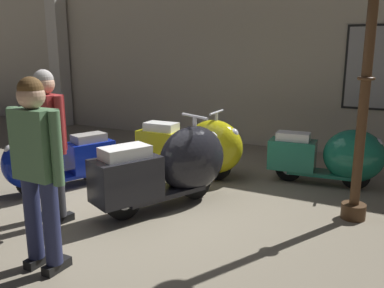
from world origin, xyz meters
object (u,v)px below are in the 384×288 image
Objects in this scene: scooter_1 at (197,147)px; lamppost at (367,69)px; scooter_0 at (52,161)px; scooter_3 at (334,156)px; scooter_2 at (174,166)px; visitor_1 at (37,162)px; visitor_0 at (48,136)px.

scooter_1 is 0.56× the size of lamppost.
scooter_0 is 1.00× the size of scooter_3.
scooter_2 is at bearing -163.14° from lamppost.
scooter_0 is 4.01m from scooter_3.
scooter_1 is (1.48, 1.54, 0.04)m from scooter_0.
scooter_2 is at bearing -7.01° from visitor_1.
scooter_1 is 2.02m from scooter_3.
visitor_1 reaches higher than scooter_1.
scooter_3 is at bearing 13.73° from scooter_1.
scooter_0 is 0.94× the size of scooter_1.
visitor_0 is 1.10m from visitor_1.
scooter_2 is at bearing -31.55° from visitor_0.
visitor_0 is at bearing -109.21° from scooter_1.
lamppost is at bearing -74.69° from scooter_3.
lamppost is (3.84, 1.00, 1.30)m from scooter_0.
scooter_3 is 0.95× the size of visitor_1.
scooter_3 reaches higher than scooter_0.
scooter_1 is 1.07× the size of scooter_3.
scooter_1 is at bearing -6.92° from visitor_0.
scooter_0 is at bearing 44.84° from visitor_1.
lamppost is 1.80× the size of visitor_1.
visitor_1 is at bearing -132.29° from lamppost.
scooter_2 is 0.62× the size of lamppost.
scooter_2 is 1.97m from visitor_1.
visitor_1 is at bearing -127.05° from visitor_0.
scooter_2 reaches higher than scooter_0.
visitor_1 reaches higher than scooter_2.
visitor_1 is (-1.87, -3.63, 0.55)m from scooter_3.
scooter_1 is 2.73m from lamppost.
scooter_0 is at bearing 57.49° from visitor_0.
lamppost reaches higher than scooter_0.
lamppost reaches higher than scooter_3.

